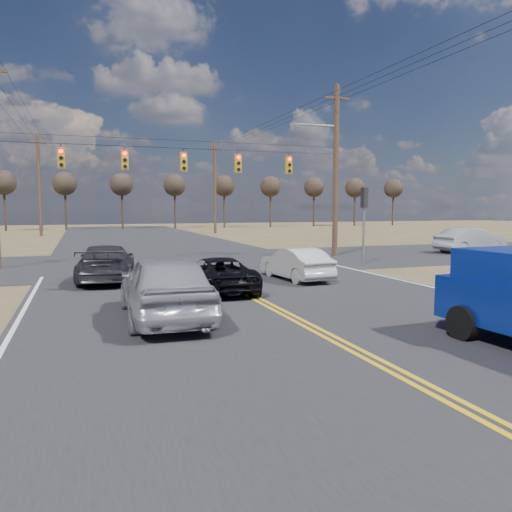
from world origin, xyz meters
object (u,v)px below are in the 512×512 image
object	(u,v)px
cross_car_east_near	(470,240)
black_suv	(217,275)
silver_suv	(165,286)
dgrey_car_queue	(106,263)
white_car_queue	(296,264)

from	to	relation	value
cross_car_east_near	black_suv	bearing A→B (deg)	109.27
silver_suv	dgrey_car_queue	xyz separation A→B (m)	(-1.12, 7.52, -0.16)
silver_suv	black_suv	world-z (taller)	silver_suv
black_suv	dgrey_car_queue	size ratio (longest dim) A/B	0.87
silver_suv	white_car_queue	world-z (taller)	silver_suv
white_car_queue	dgrey_car_queue	distance (m)	7.53
white_car_queue	cross_car_east_near	world-z (taller)	cross_car_east_near
silver_suv	black_suv	xyz separation A→B (m)	(2.37, 3.67, -0.28)
silver_suv	black_suv	bearing A→B (deg)	-121.54
white_car_queue	dgrey_car_queue	size ratio (longest dim) A/B	0.79
black_suv	dgrey_car_queue	bearing A→B (deg)	-46.78
black_suv	cross_car_east_near	bearing A→B (deg)	-153.77
white_car_queue	cross_car_east_near	size ratio (longest dim) A/B	0.81
cross_car_east_near	silver_suv	bearing A→B (deg)	114.54
black_suv	dgrey_car_queue	xyz separation A→B (m)	(-3.50, 3.84, 0.12)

